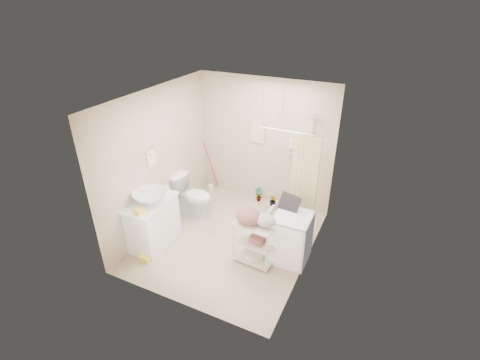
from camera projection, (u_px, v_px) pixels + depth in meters
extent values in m
plane|color=tan|center=(229.00, 240.00, 6.29)|extent=(3.20, 3.20, 0.00)
cube|color=silver|center=(227.00, 97.00, 5.06)|extent=(2.80, 3.20, 0.04)
cube|color=#C5B198|center=(265.00, 143.00, 6.94)|extent=(2.80, 0.04, 2.60)
cube|color=#C5B198|center=(171.00, 229.00, 4.40)|extent=(2.80, 0.04, 2.60)
cube|color=#C5B198|center=(159.00, 161.00, 6.20)|extent=(0.04, 3.20, 2.60)
cube|color=#C5B198|center=(312.00, 195.00, 5.14)|extent=(0.04, 3.20, 2.60)
cube|color=silver|center=(153.00, 223.00, 6.03)|extent=(0.58, 0.99, 0.85)
imported|color=silver|center=(150.00, 197.00, 5.76)|extent=(0.68, 0.68, 0.20)
cube|color=yellow|center=(140.00, 211.00, 5.49)|extent=(0.20, 0.18, 0.09)
cube|color=yellow|center=(145.00, 257.00, 5.77)|extent=(0.29, 0.23, 0.15)
imported|color=white|center=(193.00, 196.00, 6.85)|extent=(0.84, 0.51, 0.83)
imported|color=brown|center=(258.00, 194.00, 7.39)|extent=(0.18, 0.12, 0.33)
imported|color=#964F2A|center=(273.00, 201.00, 7.19)|extent=(0.21, 0.21, 0.30)
cube|color=beige|center=(258.00, 133.00, 6.89)|extent=(0.28, 0.03, 0.42)
imported|color=silver|center=(292.00, 142.00, 6.59)|extent=(0.13, 0.13, 0.26)
imported|color=#324A97|center=(297.00, 145.00, 6.58)|extent=(0.10, 0.10, 0.18)
cube|color=white|center=(291.00, 238.00, 5.66)|extent=(0.59, 0.61, 0.85)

